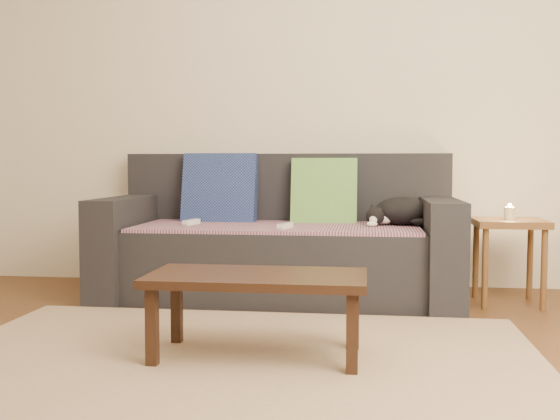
{
  "coord_description": "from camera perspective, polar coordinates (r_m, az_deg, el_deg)",
  "views": [
    {
      "loc": [
        0.52,
        -2.36,
        0.8
      ],
      "look_at": [
        0.05,
        1.2,
        0.55
      ],
      "focal_mm": 42.0,
      "sensor_mm": 36.0,
      "label": 1
    }
  ],
  "objects": [
    {
      "name": "cat",
      "position": [
        3.95,
        10.35,
        -0.14
      ],
      "size": [
        0.4,
        0.29,
        0.17
      ],
      "rotation": [
        0.0,
        0.0,
        -0.18
      ],
      "color": "black",
      "rests_on": "throw_blanket"
    },
    {
      "name": "coffee_table",
      "position": [
        2.69,
        -1.99,
        -6.51
      ],
      "size": [
        0.89,
        0.44,
        0.36
      ],
      "color": "black",
      "rests_on": "rug"
    },
    {
      "name": "ground",
      "position": [
        2.55,
        -4.83,
        -14.35
      ],
      "size": [
        4.5,
        4.5,
        0.0
      ],
      "primitive_type": "plane",
      "color": "brown",
      "rests_on": "ground"
    },
    {
      "name": "back_wall",
      "position": [
        4.42,
        0.73,
        10.48
      ],
      "size": [
        4.5,
        0.04,
        2.6
      ],
      "primitive_type": "cube",
      "color": "beige",
      "rests_on": "ground"
    },
    {
      "name": "candle",
      "position": [
        3.95,
        19.36,
        -0.24
      ],
      "size": [
        0.06,
        0.06,
        0.09
      ],
      "color": "beige",
      "rests_on": "side_table"
    },
    {
      "name": "sofa",
      "position": [
        4.0,
        -0.01,
        -3.07
      ],
      "size": [
        2.1,
        0.94,
        0.87
      ],
      "color": "#232328",
      "rests_on": "ground"
    },
    {
      "name": "cushion_navy",
      "position": [
        4.21,
        -5.25,
        1.65
      ],
      "size": [
        0.47,
        0.23,
        0.49
      ],
      "primitive_type": "cube",
      "rotation": [
        -0.24,
        0.0,
        0.0
      ],
      "color": "#111749",
      "rests_on": "throw_blanket"
    },
    {
      "name": "side_table",
      "position": [
        3.96,
        19.32,
        -2.01
      ],
      "size": [
        0.39,
        0.39,
        0.49
      ],
      "color": "brown",
      "rests_on": "ground"
    },
    {
      "name": "throw_blanket",
      "position": [
        3.89,
        -0.19,
        -1.47
      ],
      "size": [
        1.66,
        0.74,
        0.02
      ],
      "primitive_type": "cube",
      "color": "#3F2445",
      "rests_on": "sofa"
    },
    {
      "name": "wii_remote_a",
      "position": [
        3.96,
        -7.73,
        -1.05
      ],
      "size": [
        0.08,
        0.15,
        0.03
      ],
      "primitive_type": "cube",
      "rotation": [
        0.0,
        0.0,
        1.29
      ],
      "color": "white",
      "rests_on": "throw_blanket"
    },
    {
      "name": "rug",
      "position": [
        2.68,
        -4.12,
        -13.24
      ],
      "size": [
        2.5,
        1.8,
        0.01
      ],
      "primitive_type": "cube",
      "color": "tan",
      "rests_on": "ground"
    },
    {
      "name": "cushion_green",
      "position": [
        4.11,
        3.87,
        1.61
      ],
      "size": [
        0.41,
        0.18,
        0.42
      ],
      "primitive_type": "cube",
      "rotation": [
        -0.19,
        0.0,
        0.0
      ],
      "color": "#0E5C5A",
      "rests_on": "throw_blanket"
    },
    {
      "name": "wii_remote_b",
      "position": [
        3.69,
        0.45,
        -1.39
      ],
      "size": [
        0.08,
        0.15,
        0.03
      ],
      "primitive_type": "cube",
      "rotation": [
        0.0,
        0.0,
        1.27
      ],
      "color": "white",
      "rests_on": "throw_blanket"
    }
  ]
}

